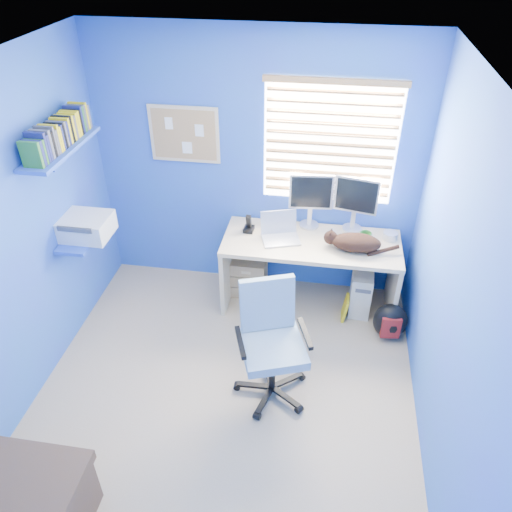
% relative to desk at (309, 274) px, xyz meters
% --- Properties ---
extents(floor, '(3.00, 3.20, 0.00)m').
position_rel_desk_xyz_m(floor, '(-0.57, -1.26, -0.37)').
color(floor, tan).
rests_on(floor, ground).
extents(ceiling, '(3.00, 3.20, 0.00)m').
position_rel_desk_xyz_m(ceiling, '(-0.57, -1.26, 2.13)').
color(ceiling, white).
rests_on(ceiling, wall_back).
extents(wall_back, '(3.00, 0.01, 2.50)m').
position_rel_desk_xyz_m(wall_back, '(-0.57, 0.34, 0.88)').
color(wall_back, blue).
rests_on(wall_back, ground).
extents(wall_front, '(3.00, 0.01, 2.50)m').
position_rel_desk_xyz_m(wall_front, '(-0.57, -2.86, 0.88)').
color(wall_front, blue).
rests_on(wall_front, ground).
extents(wall_left, '(0.01, 3.20, 2.50)m').
position_rel_desk_xyz_m(wall_left, '(-2.07, -1.26, 0.88)').
color(wall_left, blue).
rests_on(wall_left, ground).
extents(wall_right, '(0.01, 3.20, 2.50)m').
position_rel_desk_xyz_m(wall_right, '(0.93, -1.26, 0.88)').
color(wall_right, blue).
rests_on(wall_right, ground).
extents(desk, '(1.61, 0.65, 0.74)m').
position_rel_desk_xyz_m(desk, '(0.00, 0.00, 0.00)').
color(desk, '#C9B288').
rests_on(desk, floor).
extents(laptop, '(0.39, 0.35, 0.22)m').
position_rel_desk_xyz_m(laptop, '(-0.28, -0.03, 0.48)').
color(laptop, silver).
rests_on(laptop, desk).
extents(monitor_left, '(0.41, 0.16, 0.54)m').
position_rel_desk_xyz_m(monitor_left, '(-0.04, 0.26, 0.64)').
color(monitor_left, silver).
rests_on(monitor_left, desk).
extents(monitor_right, '(0.42, 0.20, 0.54)m').
position_rel_desk_xyz_m(monitor_right, '(0.36, 0.26, 0.64)').
color(monitor_right, silver).
rests_on(monitor_right, desk).
extents(phone, '(0.10, 0.11, 0.17)m').
position_rel_desk_xyz_m(phone, '(-0.59, 0.08, 0.45)').
color(phone, black).
rests_on(phone, desk).
extents(mug, '(0.10, 0.09, 0.10)m').
position_rel_desk_xyz_m(mug, '(0.47, 0.06, 0.42)').
color(mug, '#286C25').
rests_on(mug, desk).
extents(cd_spindle, '(0.13, 0.13, 0.07)m').
position_rel_desk_xyz_m(cd_spindle, '(0.70, 0.15, 0.41)').
color(cd_spindle, silver).
rests_on(cd_spindle, desk).
extents(cat, '(0.46, 0.28, 0.15)m').
position_rel_desk_xyz_m(cat, '(0.39, -0.08, 0.45)').
color(cat, black).
rests_on(cat, desk).
extents(tower_pc, '(0.21, 0.45, 0.45)m').
position_rel_desk_xyz_m(tower_pc, '(0.50, 0.05, -0.14)').
color(tower_pc, beige).
rests_on(tower_pc, floor).
extents(drawer_boxes, '(0.35, 0.28, 0.41)m').
position_rel_desk_xyz_m(drawer_boxes, '(-0.60, 0.11, -0.17)').
color(drawer_boxes, tan).
rests_on(drawer_boxes, floor).
extents(yellow_book, '(0.03, 0.17, 0.24)m').
position_rel_desk_xyz_m(yellow_book, '(0.36, -0.15, -0.25)').
color(yellow_book, yellow).
rests_on(yellow_book, floor).
extents(backpack, '(0.33, 0.26, 0.36)m').
position_rel_desk_xyz_m(backpack, '(0.76, -0.34, -0.19)').
color(backpack, black).
rests_on(backpack, floor).
extents(office_chair, '(0.73, 0.73, 0.97)m').
position_rel_desk_xyz_m(office_chair, '(-0.22, -1.10, -0.01)').
color(office_chair, black).
rests_on(office_chair, floor).
extents(window_blinds, '(1.15, 0.05, 1.10)m').
position_rel_desk_xyz_m(window_blinds, '(0.08, 0.31, 1.18)').
color(window_blinds, white).
rests_on(window_blinds, ground).
extents(corkboard, '(0.64, 0.02, 0.52)m').
position_rel_desk_xyz_m(corkboard, '(-1.22, 0.33, 1.18)').
color(corkboard, '#C9B288').
rests_on(corkboard, ground).
extents(wall_shelves, '(0.42, 0.90, 1.05)m').
position_rel_desk_xyz_m(wall_shelves, '(-1.92, -0.51, 1.06)').
color(wall_shelves, blue).
rests_on(wall_shelves, ground).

